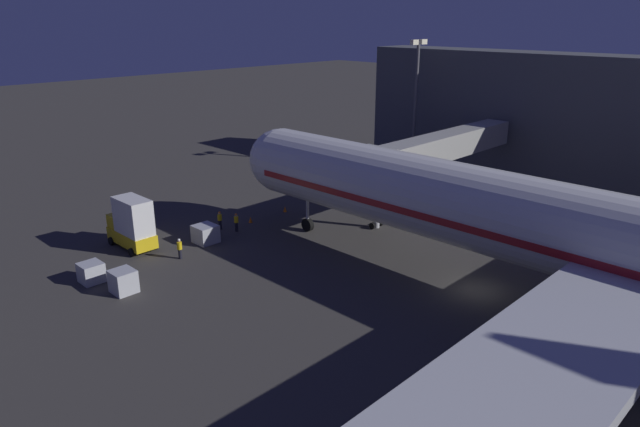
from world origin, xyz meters
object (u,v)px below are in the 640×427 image
Objects in this scene: ground_crew_by_belt_loader at (236,221)px; baggage_container_near_belt at (123,281)px; airliner_at_gate at (632,249)px; baggage_container_mid_row at (91,272)px; ground_crew_near_nose_gear at (220,220)px; jet_bridge at (429,150)px; apron_floodlight_mast at (416,95)px; ground_crew_marshaller_fwd at (180,248)px; traffic_cone_nose_port at (285,209)px; traffic_cone_nose_starboard at (250,220)px; baggage_container_spare at (205,234)px; catering_truck at (132,224)px.

baggage_container_near_belt is at bearing 16.89° from ground_crew_by_belt_loader.
airliner_at_gate is 35.93m from baggage_container_mid_row.
ground_crew_near_nose_gear reaches higher than ground_crew_by_belt_loader.
baggage_container_mid_row is 13.94m from ground_crew_by_belt_loader.
airliner_at_gate is at bearing 60.23° from jet_bridge.
baggage_container_near_belt is at bearing 104.42° from baggage_container_mid_row.
apron_floodlight_mast is 10.09× the size of baggage_container_mid_row.
apron_floodlight_mast reaches higher than baggage_container_mid_row.
airliner_at_gate is at bearing 111.57° from ground_crew_marshaller_fwd.
traffic_cone_nose_port is (-19.86, -4.91, -0.55)m from baggage_container_near_belt.
ground_crew_marshaller_fwd is (7.04, 1.72, 0.01)m from ground_crew_by_belt_loader.
jet_bridge is 1.54× the size of apron_floodlight_mast.
ground_crew_near_nose_gear is at bearing -4.00° from traffic_cone_nose_port.
ground_crew_by_belt_loader is at bearing 4.19° from apron_floodlight_mast.
traffic_cone_nose_starboard is at bearing -162.37° from baggage_container_near_belt.
traffic_cone_nose_starboard is at bearing 170.44° from ground_crew_near_nose_gear.
ground_crew_near_nose_gear is at bearing -80.71° from airliner_at_gate.
traffic_cone_nose_port is at bearing -175.38° from baggage_container_mid_row.
traffic_cone_nose_starboard is at bearing 0.00° from traffic_cone_nose_port.
ground_crew_near_nose_gear is at bearing -148.60° from baggage_container_spare.
ground_crew_marshaller_fwd is at bearing 15.78° from traffic_cone_nose_starboard.
traffic_cone_nose_port is (23.30, 1.26, -9.06)m from apron_floodlight_mast.
ground_crew_marshaller_fwd reaches higher than baggage_container_mid_row.
airliner_at_gate is at bearing 104.68° from baggage_container_spare.
ground_crew_by_belt_loader is at bearing -177.00° from baggage_container_mid_row.
baggage_container_near_belt is at bearing 56.83° from catering_truck.
ground_crew_near_nose_gear is at bearing -153.13° from ground_crew_marshaller_fwd.
ground_crew_near_nose_gear is 7.05m from ground_crew_marshaller_fwd.
ground_crew_near_nose_gear is 3.14× the size of traffic_cone_nose_port.
ground_crew_near_nose_gear is (5.32, -32.56, -4.96)m from airliner_at_gate.
apron_floodlight_mast is 8.54× the size of baggage_container_spare.
baggage_container_spare is 3.52m from ground_crew_by_belt_loader.
traffic_cone_nose_port is (-2.20, -32.04, -5.64)m from airliner_at_gate.
traffic_cone_nose_starboard is (-5.89, -1.16, -0.49)m from baggage_container_spare.
baggage_container_near_belt is at bearing 20.43° from ground_crew_marshaller_fwd.
apron_floodlight_mast is at bearing -171.86° from baggage_container_near_belt.
ground_crew_marshaller_fwd reaches higher than baggage_container_spare.
baggage_container_mid_row is at bearing -8.19° from ground_crew_marshaller_fwd.
ground_crew_marshaller_fwd is at bearing 13.74° from ground_crew_by_belt_loader.
airliner_at_gate is at bearing 99.29° from ground_crew_near_nose_gear.
catering_truck is (26.02, -11.51, -3.83)m from jet_bridge.
baggage_container_spare is at bearing -75.32° from airliner_at_gate.
jet_bridge is 14.78× the size of baggage_container_near_belt.
baggage_container_mid_row is (0.83, -3.24, -0.09)m from baggage_container_near_belt.
jet_bridge is at bearing -119.77° from airliner_at_gate.
jet_bridge is at bearing 151.53° from ground_crew_near_nose_gear.
baggage_container_spare reaches higher than traffic_cone_nose_starboard.
ground_crew_near_nose_gear is (-13.17, -2.20, 0.22)m from baggage_container_mid_row.
apron_floodlight_mast is 9.18× the size of ground_crew_near_nose_gear.
catering_truck is at bearing -145.05° from baggage_container_mid_row.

